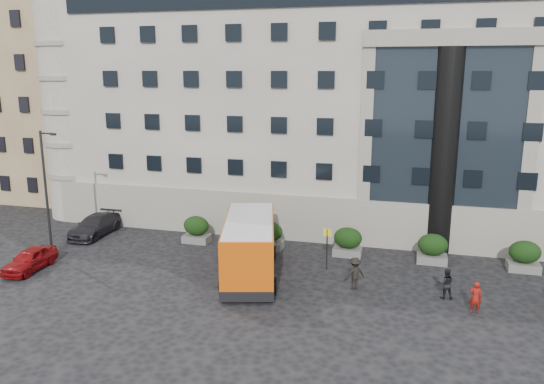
{
  "coord_description": "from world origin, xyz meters",
  "views": [
    {
      "loc": [
        10.02,
        -24.58,
        11.65
      ],
      "look_at": [
        2.64,
        3.1,
        5.0
      ],
      "focal_mm": 35.0,
      "sensor_mm": 36.0,
      "label": 1
    }
  ],
  "objects_px": {
    "parked_car_a": "(30,260)",
    "pedestrian_c": "(355,273)",
    "hedge_e": "(524,256)",
    "street_lamp": "(47,189)",
    "red_truck": "(94,184)",
    "parked_car_c": "(95,226)",
    "pedestrian_a": "(475,297)",
    "hedge_b": "(269,235)",
    "pedestrian_b": "(446,284)",
    "hedge_d": "(433,248)",
    "parked_car_d": "(90,202)",
    "hedge_c": "(348,241)",
    "minibus": "(250,245)",
    "hedge_a": "(196,229)",
    "bus_stop_sign": "(327,242)"
  },
  "relations": [
    {
      "from": "hedge_e",
      "to": "street_lamp",
      "type": "height_order",
      "value": "street_lamp"
    },
    {
      "from": "hedge_b",
      "to": "pedestrian_b",
      "type": "height_order",
      "value": "hedge_b"
    },
    {
      "from": "hedge_c",
      "to": "minibus",
      "type": "relative_size",
      "value": 0.22
    },
    {
      "from": "hedge_e",
      "to": "parked_car_c",
      "type": "height_order",
      "value": "hedge_e"
    },
    {
      "from": "parked_car_a",
      "to": "parked_car_d",
      "type": "bearing_deg",
      "value": 106.99
    },
    {
      "from": "hedge_a",
      "to": "pedestrian_c",
      "type": "height_order",
      "value": "hedge_a"
    },
    {
      "from": "hedge_a",
      "to": "pedestrian_a",
      "type": "distance_m",
      "value": 18.66
    },
    {
      "from": "parked_car_a",
      "to": "parked_car_d",
      "type": "xyz_separation_m",
      "value": [
        -4.61,
        13.13,
        0.06
      ]
    },
    {
      "from": "pedestrian_a",
      "to": "pedestrian_c",
      "type": "xyz_separation_m",
      "value": [
        -6.01,
        1.37,
        0.08
      ]
    },
    {
      "from": "hedge_a",
      "to": "hedge_c",
      "type": "bearing_deg",
      "value": 0.0
    },
    {
      "from": "hedge_d",
      "to": "bus_stop_sign",
      "type": "bearing_deg",
      "value": -155.34
    },
    {
      "from": "hedge_a",
      "to": "street_lamp",
      "type": "bearing_deg",
      "value": -148.84
    },
    {
      "from": "hedge_b",
      "to": "pedestrian_b",
      "type": "xyz_separation_m",
      "value": [
        10.93,
        -5.27,
        -0.11
      ]
    },
    {
      "from": "hedge_d",
      "to": "red_truck",
      "type": "height_order",
      "value": "red_truck"
    },
    {
      "from": "parked_car_a",
      "to": "pedestrian_b",
      "type": "relative_size",
      "value": 2.35
    },
    {
      "from": "hedge_b",
      "to": "hedge_c",
      "type": "distance_m",
      "value": 5.2
    },
    {
      "from": "hedge_b",
      "to": "parked_car_c",
      "type": "bearing_deg",
      "value": -178.13
    },
    {
      "from": "hedge_d",
      "to": "minibus",
      "type": "bearing_deg",
      "value": -154.54
    },
    {
      "from": "hedge_c",
      "to": "street_lamp",
      "type": "relative_size",
      "value": 0.23
    },
    {
      "from": "minibus",
      "to": "parked_car_c",
      "type": "height_order",
      "value": "minibus"
    },
    {
      "from": "parked_car_a",
      "to": "parked_car_c",
      "type": "height_order",
      "value": "parked_car_c"
    },
    {
      "from": "hedge_d",
      "to": "parked_car_d",
      "type": "xyz_separation_m",
      "value": [
        -27.71,
        5.7,
        -0.21
      ]
    },
    {
      "from": "hedge_d",
      "to": "hedge_e",
      "type": "relative_size",
      "value": 1.0
    },
    {
      "from": "bus_stop_sign",
      "to": "parked_car_a",
      "type": "relative_size",
      "value": 0.66
    },
    {
      "from": "parked_car_a",
      "to": "pedestrian_a",
      "type": "height_order",
      "value": "pedestrian_a"
    },
    {
      "from": "parked_car_a",
      "to": "pedestrian_c",
      "type": "bearing_deg",
      "value": 4.14
    },
    {
      "from": "parked_car_a",
      "to": "pedestrian_c",
      "type": "xyz_separation_m",
      "value": [
        18.93,
        2.16,
        0.24
      ]
    },
    {
      "from": "pedestrian_a",
      "to": "hedge_e",
      "type": "bearing_deg",
      "value": -117.33
    },
    {
      "from": "hedge_d",
      "to": "pedestrian_b",
      "type": "height_order",
      "value": "hedge_d"
    },
    {
      "from": "hedge_c",
      "to": "red_truck",
      "type": "bearing_deg",
      "value": 160.5
    },
    {
      "from": "pedestrian_a",
      "to": "pedestrian_b",
      "type": "xyz_separation_m",
      "value": [
        -1.3,
        1.37,
        0.01
      ]
    },
    {
      "from": "red_truck",
      "to": "parked_car_a",
      "type": "relative_size",
      "value": 1.59
    },
    {
      "from": "hedge_d",
      "to": "parked_car_a",
      "type": "distance_m",
      "value": 24.27
    },
    {
      "from": "street_lamp",
      "to": "red_truck",
      "type": "bearing_deg",
      "value": 112.4
    },
    {
      "from": "hedge_a",
      "to": "bus_stop_sign",
      "type": "distance_m",
      "value": 9.94
    },
    {
      "from": "street_lamp",
      "to": "pedestrian_b",
      "type": "distance_m",
      "value": 24.34
    },
    {
      "from": "red_truck",
      "to": "parked_car_c",
      "type": "height_order",
      "value": "red_truck"
    },
    {
      "from": "parked_car_c",
      "to": "pedestrian_b",
      "type": "height_order",
      "value": "pedestrian_b"
    },
    {
      "from": "parked_car_c",
      "to": "red_truck",
      "type": "bearing_deg",
      "value": 121.95
    },
    {
      "from": "hedge_c",
      "to": "pedestrian_b",
      "type": "height_order",
      "value": "hedge_c"
    },
    {
      "from": "street_lamp",
      "to": "pedestrian_c",
      "type": "relative_size",
      "value": 4.48
    },
    {
      "from": "pedestrian_a",
      "to": "bus_stop_sign",
      "type": "bearing_deg",
      "value": -26.3
    },
    {
      "from": "hedge_d",
      "to": "hedge_c",
      "type": "bearing_deg",
      "value": 180.0
    },
    {
      "from": "red_truck",
      "to": "hedge_d",
      "type": "bearing_deg",
      "value": -1.36
    },
    {
      "from": "hedge_c",
      "to": "red_truck",
      "type": "distance_m",
      "value": 25.25
    },
    {
      "from": "hedge_e",
      "to": "pedestrian_a",
      "type": "relative_size",
      "value": 1.14
    },
    {
      "from": "street_lamp",
      "to": "minibus",
      "type": "distance_m",
      "value": 13.53
    },
    {
      "from": "street_lamp",
      "to": "red_truck",
      "type": "relative_size",
      "value": 1.31
    },
    {
      "from": "hedge_e",
      "to": "minibus",
      "type": "bearing_deg",
      "value": -162.47
    },
    {
      "from": "pedestrian_a",
      "to": "pedestrian_c",
      "type": "height_order",
      "value": "pedestrian_c"
    }
  ]
}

